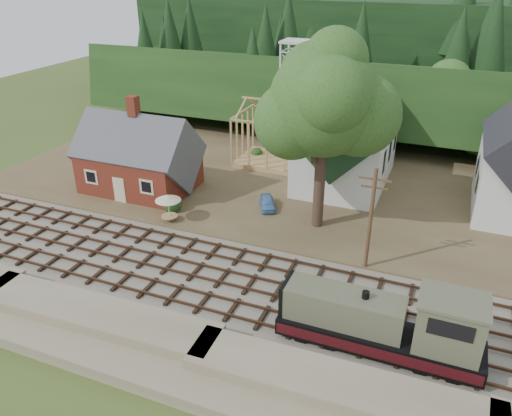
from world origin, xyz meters
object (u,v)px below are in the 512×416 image
at_px(locomotive, 387,325).
at_px(patio_set, 168,199).
at_px(car_blue, 267,202).
at_px(car_green, 99,163).

bearing_deg(locomotive, patio_set, 155.34).
relative_size(locomotive, car_blue, 3.61).
relative_size(locomotive, patio_set, 4.64).
height_order(car_blue, car_green, car_green).
height_order(car_blue, patio_set, patio_set).
relative_size(car_green, patio_set, 1.67).
distance_m(locomotive, car_green, 36.56).
xyz_separation_m(car_blue, patio_set, (-6.86, -5.42, 1.54)).
bearing_deg(car_blue, car_green, 148.65).
xyz_separation_m(locomotive, car_green, (-32.63, 16.45, -1.06)).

